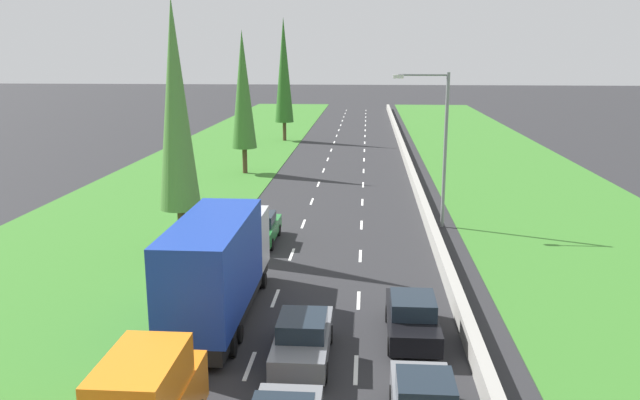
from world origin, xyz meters
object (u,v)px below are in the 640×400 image
Objects in this scene: black_sedan_right_lane at (412,317)px; blue_box_truck_left_lane at (219,265)px; poplar_tree_fourth at (284,71)px; grey_sedan_centre_lane_third at (303,338)px; street_light_mast at (440,139)px; poplar_tree_second at (176,106)px; poplar_tree_third at (243,90)px; green_sedan_left_lane at (260,228)px.

blue_box_truck_left_lane is at bearing 170.57° from black_sedan_right_lane.
black_sedan_right_lane is at bearing -77.84° from poplar_tree_fourth.
grey_sedan_centre_lane_third is 0.50× the size of street_light_mast.
poplar_tree_second is at bearing -89.97° from poplar_tree_fourth.
poplar_tree_third is at bearing 103.86° from grey_sedan_centre_lane_third.
poplar_tree_second is at bearing -158.48° from street_light_mast.
green_sedan_left_lane is at bearing -77.06° from poplar_tree_third.
poplar_tree_fourth reaches higher than blue_box_truck_left_lane.
street_light_mast is (9.72, 14.28, 3.05)m from blue_box_truck_left_lane.
poplar_tree_second is at bearing -159.90° from green_sedan_left_lane.
poplar_tree_fourth is (-3.90, 41.03, 7.25)m from green_sedan_left_lane.
black_sedan_right_lane is 0.48× the size of blue_box_truck_left_lane.
blue_box_truck_left_lane is at bearing 137.70° from grey_sedan_centre_lane_third.
poplar_tree_third is at bearing -92.02° from poplar_tree_fourth.
poplar_tree_third is (-4.64, 20.18, 6.20)m from green_sedan_left_lane.
green_sedan_left_lane is 7.82m from poplar_tree_second.
poplar_tree_fourth is at bearing 95.43° from green_sedan_left_lane.
poplar_tree_second is 0.91× the size of poplar_tree_fourth.
blue_box_truck_left_lane is 1.04× the size of street_light_mast.
blue_box_truck_left_lane reaches higher than green_sedan_left_lane.
grey_sedan_centre_lane_third is 19.07m from street_light_mast.
blue_box_truck_left_lane is 31.21m from poplar_tree_third.
poplar_tree_second is (-7.55, 12.07, 6.63)m from grey_sedan_centre_lane_third.
blue_box_truck_left_lane is (-3.53, 3.21, 1.37)m from grey_sedan_centre_lane_third.
black_sedan_right_lane is 16.52m from poplar_tree_second.
green_sedan_left_lane is at bearing -84.57° from poplar_tree_fourth.
street_light_mast reaches higher than grey_sedan_centre_lane_third.
blue_box_truck_left_lane is at bearing -81.08° from poplar_tree_third.
poplar_tree_fourth reaches higher than grey_sedan_centre_lane_third.
blue_box_truck_left_lane is at bearing -65.58° from poplar_tree_second.
poplar_tree_third is at bearing 98.92° from blue_box_truck_left_lane.
poplar_tree_fourth is (-7.57, 54.52, 7.25)m from grey_sedan_centre_lane_third.
blue_box_truck_left_lane is 0.67× the size of poplar_tree_fourth.
grey_sedan_centre_lane_third is 1.00× the size of black_sedan_right_lane.
black_sedan_right_lane is at bearing 28.14° from grey_sedan_centre_lane_third.
poplar_tree_fourth is 1.56× the size of street_light_mast.
poplar_tree_fourth is (-11.32, 52.52, 7.25)m from black_sedan_right_lane.
green_sedan_left_lane is at bearing 20.10° from poplar_tree_second.
poplar_tree_third is at bearing 131.87° from street_light_mast.
poplar_tree_third is (-0.76, 21.60, -0.43)m from poplar_tree_second.
poplar_tree_third is (-12.05, 31.67, 6.20)m from black_sedan_right_lane.
blue_box_truck_left_lane is 0.73× the size of poplar_tree_second.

